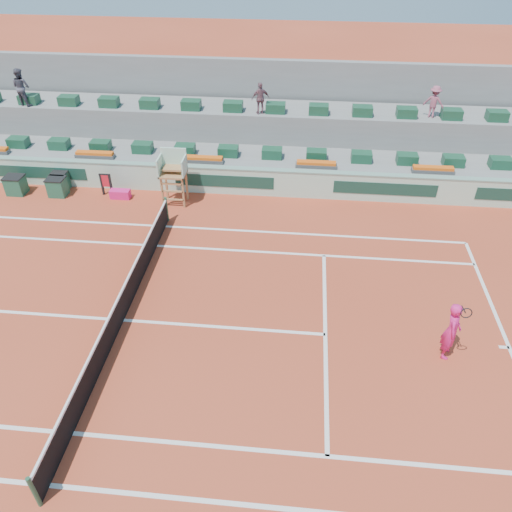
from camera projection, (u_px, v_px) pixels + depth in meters
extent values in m
plane|color=#A3371F|center=(123.00, 320.00, 15.88)|extent=(90.00, 90.00, 0.00)
cube|color=gray|center=(191.00, 157.00, 24.08)|extent=(36.00, 4.00, 1.20)
cube|color=gray|center=(196.00, 130.00, 24.94)|extent=(36.00, 2.40, 2.60)
cube|color=gray|center=(201.00, 102.00, 25.68)|extent=(36.00, 0.40, 4.40)
cube|color=#E31D73|center=(120.00, 194.00, 22.01)|extent=(0.87, 0.39, 0.39)
imported|color=#494854|center=(21.00, 87.00, 23.66)|extent=(1.00, 0.89, 1.73)
imported|color=#79515B|center=(261.00, 98.00, 22.80)|extent=(0.91, 0.62, 1.44)
imported|color=#984C5F|center=(434.00, 102.00, 22.47)|extent=(1.05, 0.85, 1.42)
cube|color=white|center=(509.00, 348.00, 14.93)|extent=(0.12, 10.97, 0.01)
cube|color=white|center=(49.00, 485.00, 11.50)|extent=(23.77, 0.12, 0.01)
cube|color=white|center=(166.00, 226.00, 20.26)|extent=(23.77, 0.12, 0.01)
cube|color=white|center=(73.00, 433.00, 12.59)|extent=(23.77, 0.12, 0.01)
cube|color=white|center=(157.00, 246.00, 19.17)|extent=(23.77, 0.12, 0.01)
cube|color=white|center=(325.00, 334.00, 15.37)|extent=(0.12, 8.23, 0.01)
cube|color=white|center=(123.00, 320.00, 15.88)|extent=(12.80, 0.12, 0.01)
cube|color=white|center=(504.00, 347.00, 14.95)|extent=(0.30, 0.12, 0.01)
cube|color=black|center=(121.00, 310.00, 15.61)|extent=(0.03, 11.87, 0.92)
cube|color=white|center=(119.00, 298.00, 15.32)|extent=(0.06, 11.87, 0.07)
cylinder|color=#214D32|center=(34.00, 492.00, 10.82)|extent=(0.10, 0.10, 1.10)
cylinder|color=#214D32|center=(167.00, 209.00, 20.30)|extent=(0.10, 0.10, 1.10)
cube|color=#A9D5BB|center=(181.00, 179.00, 22.32)|extent=(36.00, 0.30, 1.20)
cube|color=gray|center=(179.00, 166.00, 21.94)|extent=(36.00, 0.34, 0.06)
cube|color=#163C30|center=(39.00, 172.00, 22.68)|extent=(4.40, 0.02, 0.56)
cube|color=#163C30|center=(224.00, 181.00, 22.00)|extent=(4.40, 0.02, 0.56)
cube|color=#163C30|center=(385.00, 189.00, 21.44)|extent=(4.40, 0.02, 0.56)
cube|color=#9B683B|center=(162.00, 192.00, 21.15)|extent=(0.08, 0.08, 1.35)
cube|color=#9B683B|center=(183.00, 193.00, 21.08)|extent=(0.08, 0.08, 1.35)
cube|color=#9B683B|center=(166.00, 185.00, 21.71)|extent=(0.08, 0.08, 1.35)
cube|color=#9B683B|center=(187.00, 186.00, 21.64)|extent=(0.08, 0.08, 1.35)
cube|color=#9B683B|center=(173.00, 174.00, 20.97)|extent=(1.10, 0.90, 0.08)
cube|color=#A9D5BB|center=(174.00, 159.00, 20.97)|extent=(1.10, 0.08, 1.00)
cube|color=#A9D5BB|center=(160.00, 166.00, 20.80)|extent=(0.06, 0.90, 0.80)
cube|color=#A9D5BB|center=(184.00, 167.00, 20.71)|extent=(0.06, 0.90, 0.80)
cube|color=#9B683B|center=(173.00, 168.00, 20.91)|extent=(0.80, 0.60, 0.08)
cube|color=#9B683B|center=(174.00, 200.00, 21.31)|extent=(0.90, 0.08, 0.06)
cube|color=#9B683B|center=(173.00, 191.00, 21.07)|extent=(0.90, 0.08, 0.06)
cube|color=#9B683B|center=(172.00, 184.00, 20.86)|extent=(0.90, 0.08, 0.06)
cube|color=#17462D|center=(18.00, 142.00, 23.51)|extent=(0.90, 0.60, 0.44)
cube|color=#17462D|center=(59.00, 144.00, 23.35)|extent=(0.90, 0.60, 0.44)
cube|color=#17462D|center=(101.00, 146.00, 23.19)|extent=(0.90, 0.60, 0.44)
cube|color=#17462D|center=(143.00, 147.00, 23.03)|extent=(0.90, 0.60, 0.44)
cube|color=#17462D|center=(185.00, 149.00, 22.87)|extent=(0.90, 0.60, 0.44)
cube|color=#17462D|center=(228.00, 151.00, 22.71)|extent=(0.90, 0.60, 0.44)
cube|color=#17462D|center=(272.00, 153.00, 22.55)|extent=(0.90, 0.60, 0.44)
cube|color=#17462D|center=(316.00, 155.00, 22.39)|extent=(0.90, 0.60, 0.44)
cube|color=#17462D|center=(361.00, 157.00, 22.23)|extent=(0.90, 0.60, 0.44)
cube|color=#17462D|center=(407.00, 159.00, 22.07)|extent=(0.90, 0.60, 0.44)
cube|color=#17462D|center=(453.00, 161.00, 21.91)|extent=(0.90, 0.60, 0.44)
cube|color=#17462D|center=(500.00, 163.00, 21.75)|extent=(0.90, 0.60, 0.44)
cube|color=#17462D|center=(29.00, 99.00, 24.19)|extent=(0.90, 0.60, 0.44)
cube|color=#17462D|center=(69.00, 100.00, 24.03)|extent=(0.90, 0.60, 0.44)
cube|color=#17462D|center=(109.00, 102.00, 23.87)|extent=(0.90, 0.60, 0.44)
cube|color=#17462D|center=(150.00, 103.00, 23.71)|extent=(0.90, 0.60, 0.44)
cube|color=#17462D|center=(191.00, 105.00, 23.55)|extent=(0.90, 0.60, 0.44)
cube|color=#17462D|center=(233.00, 106.00, 23.39)|extent=(0.90, 0.60, 0.44)
cube|color=#17462D|center=(276.00, 108.00, 23.23)|extent=(0.90, 0.60, 0.44)
cube|color=#17462D|center=(319.00, 109.00, 23.07)|extent=(0.90, 0.60, 0.44)
cube|color=#17462D|center=(362.00, 111.00, 22.91)|extent=(0.90, 0.60, 0.44)
cube|color=#17462D|center=(407.00, 112.00, 22.75)|extent=(0.90, 0.60, 0.44)
cube|color=#17462D|center=(451.00, 114.00, 22.60)|extent=(0.90, 0.60, 0.44)
cube|color=#17462D|center=(497.00, 116.00, 22.44)|extent=(0.90, 0.60, 0.44)
cube|color=#484848|center=(95.00, 156.00, 22.63)|extent=(1.80, 0.36, 0.16)
cube|color=#DF5712|center=(95.00, 153.00, 22.55)|extent=(1.70, 0.32, 0.12)
cube|color=#484848|center=(204.00, 161.00, 22.23)|extent=(1.80, 0.36, 0.16)
cube|color=#DF5712|center=(203.00, 158.00, 22.15)|extent=(1.70, 0.32, 0.12)
cube|color=#484848|center=(316.00, 166.00, 21.83)|extent=(1.80, 0.36, 0.16)
cube|color=#DF5712|center=(316.00, 163.00, 21.75)|extent=(1.70, 0.32, 0.12)
cube|color=#484848|center=(433.00, 171.00, 21.44)|extent=(1.80, 0.36, 0.16)
cube|color=#DF5712|center=(433.00, 168.00, 21.35)|extent=(1.70, 0.32, 0.12)
cube|color=#1A5039|center=(57.00, 187.00, 22.09)|extent=(0.75, 0.64, 0.80)
cube|color=black|center=(55.00, 179.00, 21.84)|extent=(0.79, 0.68, 0.04)
cube|color=#1A5039|center=(61.00, 181.00, 22.52)|extent=(0.66, 0.56, 0.80)
cube|color=black|center=(58.00, 173.00, 22.27)|extent=(0.70, 0.60, 0.04)
cube|color=#1A5039|center=(16.00, 185.00, 22.22)|extent=(0.78, 0.67, 0.80)
cube|color=black|center=(13.00, 177.00, 21.97)|extent=(0.82, 0.71, 0.04)
cube|color=black|center=(102.00, 184.00, 22.08)|extent=(0.09, 0.09, 1.00)
cube|color=black|center=(111.00, 185.00, 22.05)|extent=(0.09, 0.09, 1.00)
cube|color=black|center=(104.00, 175.00, 21.76)|extent=(0.51, 0.07, 0.06)
cube|color=red|center=(105.00, 181.00, 21.93)|extent=(0.38, 0.03, 0.56)
imported|color=#E31D73|center=(452.00, 331.00, 14.18)|extent=(0.62, 0.79, 1.91)
cylinder|color=black|center=(464.00, 309.00, 13.29)|extent=(0.03, 0.35, 0.09)
torus|color=black|center=(466.00, 313.00, 13.07)|extent=(0.31, 0.08, 0.31)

